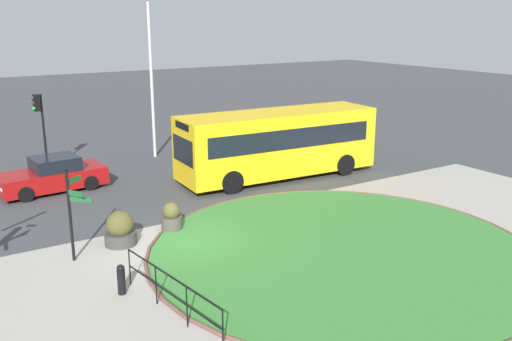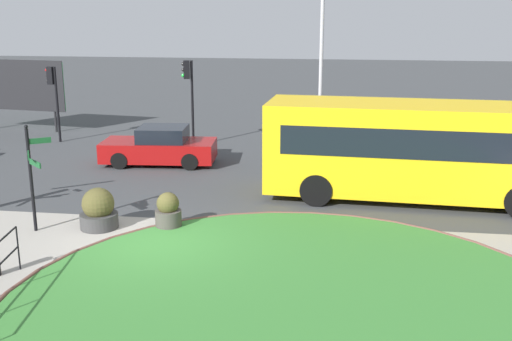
% 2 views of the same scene
% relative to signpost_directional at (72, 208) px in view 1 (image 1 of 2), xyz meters
% --- Properties ---
extents(ground, '(120.00, 120.00, 0.00)m').
position_rel_signpost_directional_xyz_m(ground, '(3.45, -0.51, -1.70)').
color(ground, '#3D3F42').
extents(sidewalk_paving, '(32.00, 7.99, 0.02)m').
position_rel_signpost_directional_xyz_m(sidewalk_paving, '(3.45, -2.51, -1.69)').
color(sidewalk_paving, '#9E998E').
rests_on(sidewalk_paving, ground).
extents(grass_island, '(12.06, 12.06, 0.10)m').
position_rel_signpost_directional_xyz_m(grass_island, '(7.32, -3.75, -1.65)').
color(grass_island, '#387A33').
rests_on(grass_island, ground).
extents(grass_kerb_ring, '(12.37, 12.37, 0.11)m').
position_rel_signpost_directional_xyz_m(grass_kerb_ring, '(7.32, -3.75, -1.64)').
color(grass_kerb_ring, brown).
rests_on(grass_kerb_ring, ground).
extents(signpost_directional, '(0.62, 0.90, 2.95)m').
position_rel_signpost_directional_xyz_m(signpost_directional, '(0.00, 0.00, 0.00)').
color(signpost_directional, black).
rests_on(signpost_directional, ground).
extents(bollard_foreground, '(0.22, 0.22, 0.86)m').
position_rel_signpost_directional_xyz_m(bollard_foreground, '(0.44, -2.83, -1.25)').
color(bollard_foreground, black).
rests_on(bollard_foreground, ground).
extents(railing_grass_edge, '(0.60, 4.29, 1.09)m').
position_rel_signpost_directional_xyz_m(railing_grass_edge, '(1.10, -4.58, -0.99)').
color(railing_grass_edge, black).
rests_on(railing_grass_edge, ground).
extents(bus_yellow, '(9.41, 3.10, 3.06)m').
position_rel_signpost_directional_xyz_m(bus_yellow, '(10.43, 4.37, -0.05)').
color(bus_yellow, yellow).
rests_on(bus_yellow, ground).
extents(car_far_lane, '(4.47, 2.19, 1.48)m').
position_rel_signpost_directional_xyz_m(car_far_lane, '(1.16, 7.76, -1.02)').
color(car_far_lane, maroon).
rests_on(car_far_lane, ground).
extents(traffic_light_far, '(0.49, 0.31, 3.73)m').
position_rel_signpost_directional_xyz_m(traffic_light_far, '(1.53, 11.13, 1.04)').
color(traffic_light_far, black).
rests_on(traffic_light_far, ground).
extents(lamppost_tall, '(0.32, 0.32, 8.22)m').
position_rel_signpost_directional_xyz_m(lamppost_tall, '(7.19, 11.15, 2.71)').
color(lamppost_tall, '#B7B7BC').
rests_on(lamppost_tall, ground).
extents(planter_near_signpost, '(0.72, 0.72, 1.04)m').
position_rel_signpost_directional_xyz_m(planter_near_signpost, '(3.48, 0.71, -1.22)').
color(planter_near_signpost, '#47423D').
rests_on(planter_near_signpost, ground).
extents(planter_kerbside, '(1.04, 1.04, 1.16)m').
position_rel_signpost_directional_xyz_m(planter_kerbside, '(1.57, 0.49, -1.18)').
color(planter_kerbside, '#383838').
rests_on(planter_kerbside, ground).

